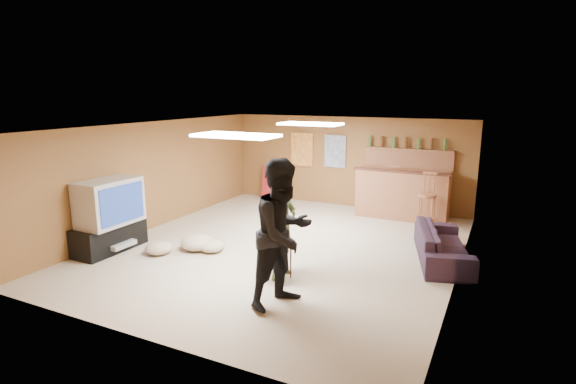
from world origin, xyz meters
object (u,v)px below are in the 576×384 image
at_px(person_olive, 281,220).
at_px(tray_table, 274,260).
at_px(person_black, 284,233).
at_px(bar_counter, 402,194).
at_px(sofa, 443,245).
at_px(tv_body, 109,202).

height_order(person_olive, tray_table, person_olive).
bearing_deg(tray_table, person_black, -53.73).
height_order(person_olive, person_black, person_black).
bearing_deg(tray_table, person_olive, 71.63).
bearing_deg(bar_counter, sofa, -63.07).
height_order(tv_body, bar_counter, tv_body).
height_order(person_olive, sofa, person_olive).
relative_size(bar_counter, tray_table, 3.25).
bearing_deg(bar_counter, person_black, -95.69).
bearing_deg(person_olive, person_black, -161.30).
relative_size(tv_body, person_olive, 0.62).
bearing_deg(person_olive, tray_table, 151.43).
height_order(tv_body, tray_table, tv_body).
distance_m(person_black, sofa, 3.16).
distance_m(bar_counter, sofa, 2.66).
bearing_deg(person_black, tv_body, 102.22).
bearing_deg(sofa, tv_body, 96.09).
xyz_separation_m(person_olive, sofa, (2.14, 1.77, -0.61)).
bearing_deg(person_black, tray_table, 56.12).
distance_m(tv_body, tray_table, 3.23).
xyz_separation_m(tv_body, bar_counter, (4.15, 4.45, -0.35)).
distance_m(person_olive, sofa, 2.84).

